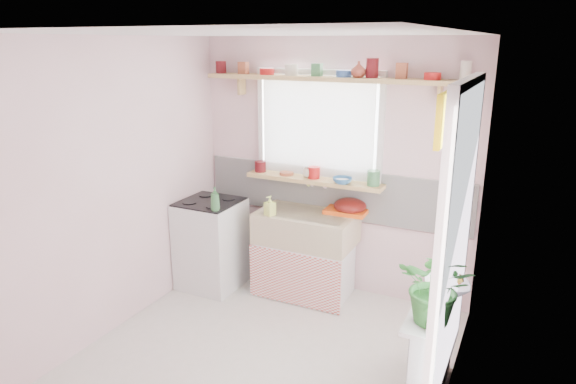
% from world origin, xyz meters
% --- Properties ---
extents(room, '(3.20, 3.20, 3.20)m').
position_xyz_m(room, '(0.66, 0.86, 1.37)').
color(room, silver).
rests_on(room, ground).
extents(sink_unit, '(0.95, 0.65, 1.11)m').
position_xyz_m(sink_unit, '(-0.15, 1.29, 0.43)').
color(sink_unit, white).
rests_on(sink_unit, ground).
extents(cooker, '(0.58, 0.58, 0.93)m').
position_xyz_m(cooker, '(-1.10, 1.05, 0.46)').
color(cooker, white).
rests_on(cooker, ground).
extents(radiator_ledge, '(0.22, 0.95, 0.78)m').
position_xyz_m(radiator_ledge, '(1.30, 0.20, 0.40)').
color(radiator_ledge, white).
rests_on(radiator_ledge, ground).
extents(windowsill, '(1.40, 0.22, 0.04)m').
position_xyz_m(windowsill, '(-0.15, 1.48, 1.14)').
color(windowsill, tan).
rests_on(windowsill, room).
extents(pine_shelf, '(2.52, 0.24, 0.04)m').
position_xyz_m(pine_shelf, '(0.00, 1.47, 2.12)').
color(pine_shelf, tan).
rests_on(pine_shelf, room).
extents(shelf_crockery, '(2.47, 0.11, 0.12)m').
position_xyz_m(shelf_crockery, '(-0.02, 1.47, 2.19)').
color(shelf_crockery, '#590F14').
rests_on(shelf_crockery, pine_shelf).
extents(sill_crockery, '(1.35, 0.11, 0.12)m').
position_xyz_m(sill_crockery, '(-0.15, 1.48, 1.22)').
color(sill_crockery, '#590F14').
rests_on(sill_crockery, windowsill).
extents(dish_tray, '(0.41, 0.31, 0.04)m').
position_xyz_m(dish_tray, '(0.20, 1.50, 0.87)').
color(dish_tray, '#FC5D16').
rests_on(dish_tray, sink_unit).
extents(colander, '(0.40, 0.40, 0.14)m').
position_xyz_m(colander, '(0.22, 1.50, 0.92)').
color(colander, '#601310').
rests_on(colander, sink_unit).
extents(jade_plant, '(0.47, 0.41, 0.49)m').
position_xyz_m(jade_plant, '(1.33, -0.07, 1.02)').
color(jade_plant, '#2E712D').
rests_on(jade_plant, radiator_ledge).
extents(fruit_bowl, '(0.39, 0.39, 0.08)m').
position_xyz_m(fruit_bowl, '(1.33, 0.39, 0.81)').
color(fruit_bowl, silver).
rests_on(fruit_bowl, radiator_ledge).
extents(herb_pot, '(0.13, 0.10, 0.21)m').
position_xyz_m(herb_pot, '(1.33, -0.20, 0.88)').
color(herb_pot, '#2E6B2B').
rests_on(herb_pot, radiator_ledge).
extents(soap_bottle_sink, '(0.11, 0.11, 0.19)m').
position_xyz_m(soap_bottle_sink, '(-0.44, 1.10, 0.95)').
color(soap_bottle_sink, '#E8FD70').
rests_on(soap_bottle_sink, sink_unit).
extents(sill_cup, '(0.16, 0.16, 0.09)m').
position_xyz_m(sill_cup, '(-0.21, 1.48, 1.21)').
color(sill_cup, beige).
rests_on(sill_cup, windowsill).
extents(sill_bowl, '(0.19, 0.19, 0.06)m').
position_xyz_m(sill_bowl, '(0.17, 1.42, 1.19)').
color(sill_bowl, teal).
rests_on(sill_bowl, windowsill).
extents(shelf_vase, '(0.18, 0.18, 0.14)m').
position_xyz_m(shelf_vase, '(0.28, 1.45, 2.21)').
color(shelf_vase, '#A14231').
rests_on(shelf_vase, pine_shelf).
extents(cooker_bottle, '(0.12, 0.12, 0.23)m').
position_xyz_m(cooker_bottle, '(-0.88, 0.83, 1.03)').
color(cooker_bottle, '#3B7743').
rests_on(cooker_bottle, cooker).
extents(fruit, '(0.20, 0.14, 0.10)m').
position_xyz_m(fruit, '(1.34, 0.39, 0.87)').
color(fruit, orange).
rests_on(fruit, fruit_bowl).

